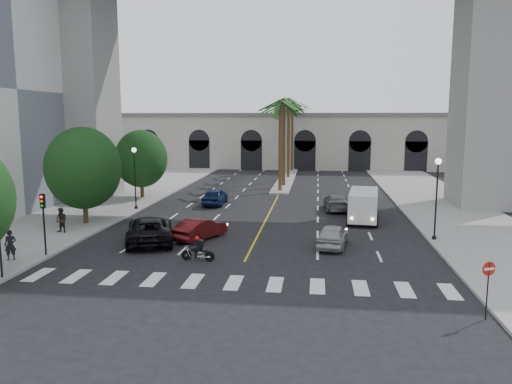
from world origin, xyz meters
name	(u,v)px	position (x,y,z in m)	size (l,w,h in m)	color
ground	(239,273)	(0.00, 0.00, 0.00)	(140.00, 140.00, 0.00)	black
sidewalk_left	(91,211)	(-15.00, 15.00, 0.07)	(8.00, 100.00, 0.15)	gray
sidewalk_right	(462,220)	(15.00, 15.00, 0.07)	(8.00, 100.00, 0.15)	gray
median	(286,179)	(0.00, 38.00, 0.10)	(2.00, 24.00, 0.20)	gray
pier_building	(293,140)	(0.00, 55.00, 4.27)	(71.00, 10.50, 8.50)	beige
palm_a	(281,105)	(0.00, 28.00, 9.10)	(3.20, 3.20, 10.30)	#47331E
palm_b	(284,104)	(0.10, 32.00, 9.37)	(3.20, 3.20, 10.60)	#47331E
palm_c	(284,108)	(-0.20, 36.00, 8.91)	(3.20, 3.20, 10.10)	#47331E
palm_d	(289,103)	(0.15, 40.00, 9.65)	(3.20, 3.20, 10.90)	#47331E
palm_e	(289,107)	(-0.10, 44.00, 9.19)	(3.20, 3.20, 10.40)	#47331E
palm_f	(292,106)	(0.20, 48.00, 9.46)	(3.20, 3.20, 10.70)	#47331E
street_tree_mid	(83,168)	(-13.00, 10.00, 4.21)	(5.44, 5.44, 7.21)	#382616
street_tree_far	(141,159)	(-13.00, 22.00, 3.90)	(5.04, 5.04, 6.68)	#382616
lamp_post_left_far	(135,173)	(-11.40, 16.00, 3.22)	(0.40, 0.40, 5.35)	black
lamp_post_right	(437,192)	(11.40, 8.00, 3.22)	(0.40, 0.40, 5.35)	black
traffic_signal_far	(43,214)	(-11.30, 1.50, 2.51)	(0.25, 0.18, 3.65)	black
motorcycle_rider	(199,250)	(-2.54, 1.92, 0.63)	(1.92, 0.52, 1.39)	black
car_a	(333,236)	(4.90, 5.88, 0.71)	(1.67, 4.15, 1.41)	#98989C
car_b	(200,229)	(-3.60, 6.76, 0.69)	(1.46, 4.20, 1.38)	#4A0E0F
car_c	(150,230)	(-6.58, 5.56, 0.83)	(2.76, 5.98, 1.66)	black
car_d	(336,202)	(5.55, 18.21, 0.70)	(1.96, 4.81, 1.40)	#59595E
car_e	(215,196)	(-5.27, 19.58, 0.76)	(1.80, 4.47, 1.52)	#101F4A
cargo_van	(363,205)	(7.42, 13.74, 1.31)	(2.74, 5.71, 2.35)	silver
pedestrian_a	(10,245)	(-12.64, 0.32, 0.98)	(0.61, 0.40, 1.67)	black
pedestrian_b	(61,220)	(-13.20, 6.86, 0.99)	(0.82, 0.64, 1.69)	black
do_not_enter_sign	(488,278)	(10.57, -4.63, 1.71)	(0.55, 0.24, 2.36)	black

